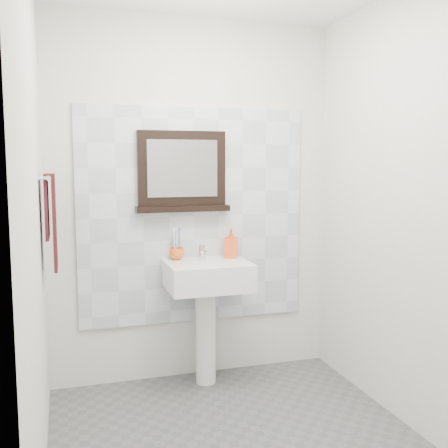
% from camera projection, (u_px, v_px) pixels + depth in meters
% --- Properties ---
extents(back_wall, '(2.00, 0.01, 2.50)m').
position_uv_depth(back_wall, '(193.00, 201.00, 3.67)').
color(back_wall, silver).
rests_on(back_wall, ground).
extents(front_wall, '(2.00, 0.01, 2.50)m').
position_uv_depth(front_wall, '(368.00, 252.00, 1.58)').
color(front_wall, silver).
rests_on(front_wall, ground).
extents(left_wall, '(0.01, 2.20, 2.50)m').
position_uv_depth(left_wall, '(34.00, 223.00, 2.33)').
color(left_wall, silver).
rests_on(left_wall, ground).
extents(right_wall, '(0.01, 2.20, 2.50)m').
position_uv_depth(right_wall, '(415.00, 211.00, 2.91)').
color(right_wall, silver).
rests_on(right_wall, ground).
extents(splashback, '(1.60, 0.02, 1.50)m').
position_uv_depth(splashback, '(194.00, 216.00, 3.67)').
color(splashback, silver).
rests_on(splashback, back_wall).
extents(pedestal_sink, '(0.55, 0.44, 0.96)m').
position_uv_depth(pedestal_sink, '(207.00, 289.00, 3.53)').
color(pedestal_sink, white).
rests_on(pedestal_sink, ground).
extents(toothbrush_cup, '(0.11, 0.11, 0.08)m').
position_uv_depth(toothbrush_cup, '(177.00, 254.00, 3.58)').
color(toothbrush_cup, '#F8591D').
rests_on(toothbrush_cup, pedestal_sink).
extents(toothbrushes, '(0.05, 0.04, 0.21)m').
position_uv_depth(toothbrushes, '(176.00, 242.00, 3.57)').
color(toothbrushes, white).
rests_on(toothbrushes, toothbrush_cup).
extents(soap_dispenser, '(0.12, 0.12, 0.20)m').
position_uv_depth(soap_dispenser, '(231.00, 243.00, 3.66)').
color(soap_dispenser, red).
rests_on(soap_dispenser, pedestal_sink).
extents(framed_mirror, '(0.65, 0.11, 0.55)m').
position_uv_depth(framed_mirror, '(182.00, 173.00, 3.58)').
color(framed_mirror, black).
rests_on(framed_mirror, back_wall).
extents(towel_bar, '(0.07, 0.40, 0.03)m').
position_uv_depth(towel_bar, '(49.00, 177.00, 2.99)').
color(towel_bar, silver).
rests_on(towel_bar, left_wall).
extents(hand_towel, '(0.06, 0.30, 0.55)m').
position_uv_depth(hand_towel, '(51.00, 214.00, 3.02)').
color(hand_towel, black).
rests_on(hand_towel, towel_bar).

